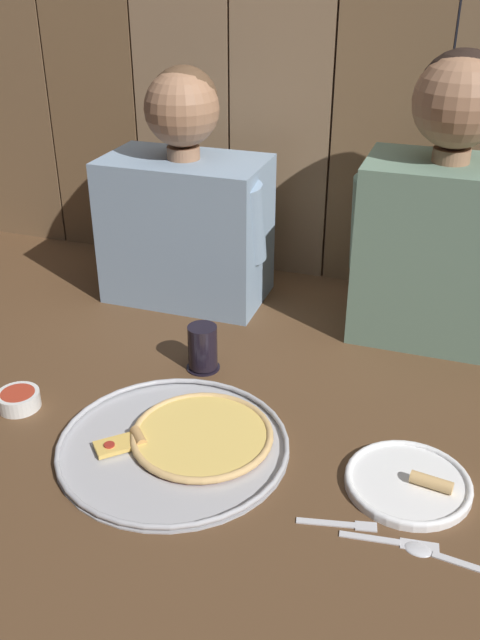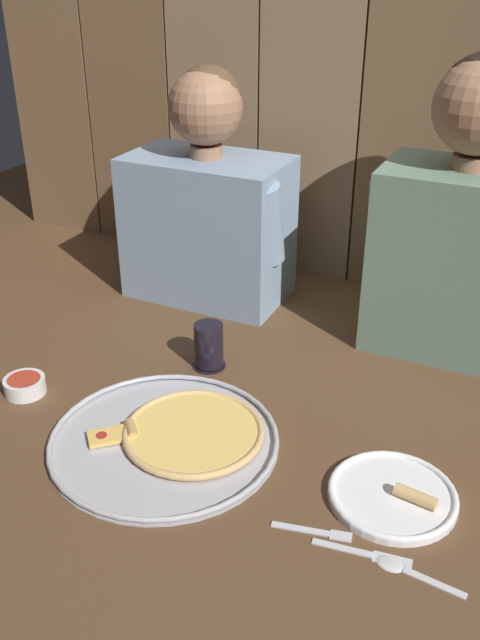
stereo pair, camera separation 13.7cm
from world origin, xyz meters
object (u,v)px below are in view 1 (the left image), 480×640
object	(u,v)px
pizza_tray	(183,441)
diner_right	(443,215)
dipping_bowl	(19,399)
diner_left	(185,204)
drinking_glass	(203,348)
dinner_plate	(409,482)

from	to	relation	value
pizza_tray	diner_right	size ratio (longest dim) A/B	0.67
dipping_bowl	diner_left	size ratio (longest dim) A/B	0.15
pizza_tray	drinking_glass	bearing A→B (deg)	103.60
pizza_tray	diner_left	size ratio (longest dim) A/B	0.74
drinking_glass	diner_left	size ratio (longest dim) A/B	0.18
dinner_plate	drinking_glass	bearing A→B (deg)	153.18
dipping_bowl	drinking_glass	bearing A→B (deg)	40.83
dinner_plate	diner_right	distance (m)	0.64
drinking_glass	dipping_bowl	distance (m)	0.40
dinner_plate	diner_left	distance (m)	0.90
pizza_tray	diner_right	bearing A→B (deg)	56.93
pizza_tray	dinner_plate	size ratio (longest dim) A/B	1.98
drinking_glass	diner_left	xyz separation A→B (m)	(-0.17, 0.33, 0.20)
dinner_plate	diner_right	size ratio (longest dim) A/B	0.34
dinner_plate	diner_right	xyz separation A→B (m)	(-0.03, 0.57, 0.29)
dipping_bowl	diner_left	xyz separation A→B (m)	(0.13, 0.59, 0.23)
dinner_plate	diner_left	xyz separation A→B (m)	(-0.65, 0.57, 0.24)
dinner_plate	drinking_glass	distance (m)	0.54
dinner_plate	drinking_glass	size ratio (longest dim) A/B	2.11
diner_left	diner_right	xyz separation A→B (m)	(0.62, 0.00, 0.04)
diner_left	dipping_bowl	bearing A→B (deg)	-102.25
drinking_glass	diner_right	world-z (taller)	diner_right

